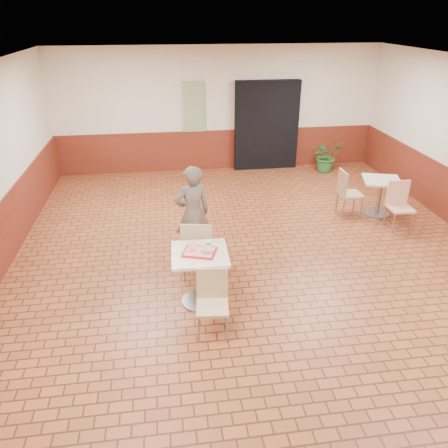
{
  "coord_description": "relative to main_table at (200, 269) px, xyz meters",
  "views": [
    {
      "loc": [
        -1.39,
        -5.77,
        3.7
      ],
      "look_at": [
        -0.6,
        -0.22,
        0.95
      ],
      "focal_mm": 35.0,
      "sensor_mm": 36.0,
      "label": 1
    }
  ],
  "objects": [
    {
      "name": "serving_tray",
      "position": [
        0.0,
        0.0,
        0.27
      ],
      "size": [
        0.43,
        0.33,
        0.03
      ],
      "rotation": [
        0.0,
        0.0,
        -0.33
      ],
      "color": "red",
      "rests_on": "main_table"
    },
    {
      "name": "paper_cup",
      "position": [
        0.13,
        0.11,
        0.33
      ],
      "size": [
        0.08,
        0.08,
        0.09
      ],
      "rotation": [
        0.0,
        0.0,
        0.39
      ],
      "color": "white",
      "rests_on": "serving_tray"
    },
    {
      "name": "promo_poster",
      "position": [
        0.4,
        5.66,
        1.07
      ],
      "size": [
        0.5,
        0.03,
        1.2
      ],
      "primitive_type": "cube",
      "color": "gray",
      "rests_on": "wainscot_band"
    },
    {
      "name": "wainscot_band",
      "position": [
        1.0,
        0.72,
        -0.03
      ],
      "size": [
        8.0,
        10.0,
        1.0
      ],
      "color": "#5E2012",
      "rests_on": "ground"
    },
    {
      "name": "second_table",
      "position": [
        3.79,
        2.45,
        -0.04
      ],
      "size": [
        0.7,
        0.7,
        0.73
      ],
      "rotation": [
        0.0,
        0.0,
        -0.29
      ],
      "color": "#B7A593",
      "rests_on": "ground"
    },
    {
      "name": "customer",
      "position": [
        0.0,
        1.26,
        0.26
      ],
      "size": [
        0.65,
        0.51,
        1.59
      ],
      "primitive_type": "imported",
      "rotation": [
        0.0,
        0.0,
        3.39
      ],
      "color": "brown",
      "rests_on": "ground"
    },
    {
      "name": "room_shell",
      "position": [
        1.0,
        0.72,
        0.97
      ],
      "size": [
        8.01,
        10.01,
        3.01
      ],
      "color": "brown",
      "rests_on": "ground"
    },
    {
      "name": "chair_second_left",
      "position": [
        3.13,
        2.52,
        -0.02
      ],
      "size": [
        0.43,
        0.43,
        0.92
      ],
      "rotation": [
        0.0,
        0.0,
        1.55
      ],
      "color": "tan",
      "rests_on": "ground"
    },
    {
      "name": "potted_plant",
      "position": [
        3.67,
        5.12,
        -0.13
      ],
      "size": [
        0.83,
        0.75,
        0.81
      ],
      "primitive_type": "imported",
      "rotation": [
        0.0,
        0.0,
        0.18
      ],
      "color": "#28662A",
      "rests_on": "ground"
    },
    {
      "name": "ring_donut",
      "position": [
        -0.11,
        0.05,
        0.3
      ],
      "size": [
        0.14,
        0.14,
        0.03
      ],
      "primitive_type": "torus",
      "rotation": [
        0.0,
        0.0,
        0.36
      ],
      "color": "#EA9055",
      "rests_on": "serving_tray"
    },
    {
      "name": "chair_main_front",
      "position": [
        0.09,
        -0.62,
        -0.06
      ],
      "size": [
        0.44,
        0.44,
        0.86
      ],
      "rotation": [
        0.0,
        0.0,
        -0.11
      ],
      "color": "tan",
      "rests_on": "ground"
    },
    {
      "name": "chair_main_back",
      "position": [
        0.02,
        0.61,
        0.01
      ],
      "size": [
        0.52,
        0.52,
        0.97
      ],
      "rotation": [
        0.0,
        0.0,
        2.96
      ],
      "color": "tan",
      "rests_on": "ground"
    },
    {
      "name": "main_table",
      "position": [
        0.0,
        0.0,
        0.0
      ],
      "size": [
        0.75,
        0.75,
        0.79
      ],
      "rotation": [
        0.0,
        0.0,
        -0.03
      ],
      "color": "beige",
      "rests_on": "ground"
    },
    {
      "name": "corridor_doorway",
      "position": [
        2.2,
        5.6,
        0.57
      ],
      "size": [
        1.6,
        0.22,
        2.2
      ],
      "primitive_type": "cube",
      "color": "black",
      "rests_on": "ground"
    },
    {
      "name": "chair_second_front",
      "position": [
        3.86,
        1.82,
        -0.03
      ],
      "size": [
        0.43,
        0.43,
        0.9
      ],
      "rotation": [
        0.0,
        0.0,
        -0.04
      ],
      "color": "#E7B18A",
      "rests_on": "ground"
    },
    {
      "name": "long_john_donut",
      "position": [
        0.09,
        -0.06,
        0.31
      ],
      "size": [
        0.17,
        0.13,
        0.05
      ],
      "rotation": [
        0.0,
        0.0,
        -0.41
      ],
      "color": "#E88E44",
      "rests_on": "serving_tray"
    }
  ]
}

